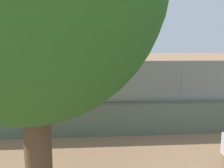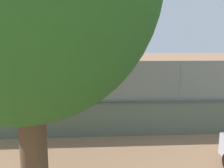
{
  "view_description": "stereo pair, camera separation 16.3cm",
  "coord_description": "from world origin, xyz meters",
  "px_view_note": "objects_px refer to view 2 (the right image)",
  "views": [
    {
      "loc": [
        4.3,
        20.15,
        3.75
      ],
      "look_at": [
        2.8,
        5.61,
        1.4
      ],
      "focal_mm": 36.67,
      "sensor_mm": 36.0,
      "label": 1
    },
    {
      "loc": [
        4.14,
        20.17,
        3.75
      ],
      "look_at": [
        2.8,
        5.61,
        1.4
      ],
      "focal_mm": 36.67,
      "sensor_mm": 36.0,
      "label": 2
    }
  ],
  "objects_px": {
    "player_at_service_line": "(98,78)",
    "player_baseline_waiting": "(95,80)",
    "player_crossing_court": "(90,89)",
    "sports_ball": "(109,94)"
  },
  "relations": [
    {
      "from": "player_at_service_line",
      "to": "player_baseline_waiting",
      "type": "bearing_deg",
      "value": 84.87
    },
    {
      "from": "player_crossing_court",
      "to": "player_baseline_waiting",
      "type": "bearing_deg",
      "value": -96.7
    },
    {
      "from": "player_baseline_waiting",
      "to": "sports_ball",
      "type": "xyz_separation_m",
      "value": [
        -1.06,
        1.16,
        -0.96
      ]
    },
    {
      "from": "player_baseline_waiting",
      "to": "player_crossing_court",
      "type": "bearing_deg",
      "value": 83.3
    },
    {
      "from": "player_crossing_court",
      "to": "sports_ball",
      "type": "xyz_separation_m",
      "value": [
        -1.52,
        -2.74,
        -0.95
      ]
    },
    {
      "from": "player_baseline_waiting",
      "to": "player_at_service_line",
      "type": "height_order",
      "value": "player_baseline_waiting"
    },
    {
      "from": "player_baseline_waiting",
      "to": "player_crossing_court",
      "type": "distance_m",
      "value": 3.93
    },
    {
      "from": "player_baseline_waiting",
      "to": "player_at_service_line",
      "type": "bearing_deg",
      "value": -95.13
    },
    {
      "from": "player_baseline_waiting",
      "to": "player_at_service_line",
      "type": "xyz_separation_m",
      "value": [
        -0.26,
        -2.84,
        -0.16
      ]
    },
    {
      "from": "player_crossing_court",
      "to": "player_at_service_line",
      "type": "bearing_deg",
      "value": -96.04
    }
  ]
}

